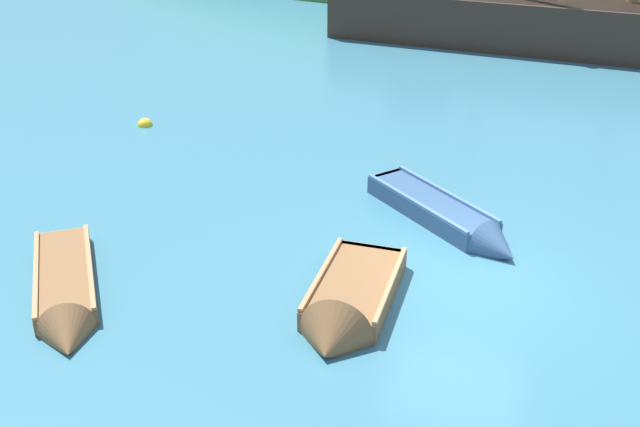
{
  "coord_description": "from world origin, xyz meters",
  "views": [
    {
      "loc": [
        0.85,
        -11.5,
        7.13
      ],
      "look_at": [
        -3.16,
        1.45,
        0.11
      ],
      "focal_mm": 42.22,
      "sensor_mm": 36.0,
      "label": 1
    }
  ],
  "objects_px": {
    "sailing_ship": "(539,27)",
    "rowboat_outer_right": "(66,297)",
    "rowboat_near_dock": "(347,308)",
    "rowboat_center": "(447,219)",
    "buoy_yellow": "(145,125)"
  },
  "relations": [
    {
      "from": "sailing_ship",
      "to": "rowboat_outer_right",
      "type": "distance_m",
      "value": 20.63
    },
    {
      "from": "rowboat_outer_right",
      "to": "rowboat_near_dock",
      "type": "distance_m",
      "value": 4.73
    },
    {
      "from": "sailing_ship",
      "to": "rowboat_near_dock",
      "type": "height_order",
      "value": "sailing_ship"
    },
    {
      "from": "sailing_ship",
      "to": "rowboat_outer_right",
      "type": "height_order",
      "value": "sailing_ship"
    },
    {
      "from": "rowboat_outer_right",
      "to": "rowboat_center",
      "type": "distance_m",
      "value": 7.33
    },
    {
      "from": "sailing_ship",
      "to": "rowboat_outer_right",
      "type": "relative_size",
      "value": 5.02
    },
    {
      "from": "rowboat_outer_right",
      "to": "buoy_yellow",
      "type": "xyz_separation_m",
      "value": [
        -2.84,
        7.85,
        -0.08
      ]
    },
    {
      "from": "sailing_ship",
      "to": "buoy_yellow",
      "type": "distance_m",
      "value": 15.09
    },
    {
      "from": "sailing_ship",
      "to": "rowboat_center",
      "type": "height_order",
      "value": "sailing_ship"
    },
    {
      "from": "rowboat_near_dock",
      "to": "rowboat_center",
      "type": "distance_m",
      "value": 3.74
    },
    {
      "from": "buoy_yellow",
      "to": "sailing_ship",
      "type": "bearing_deg",
      "value": 50.59
    },
    {
      "from": "rowboat_outer_right",
      "to": "rowboat_near_dock",
      "type": "relative_size",
      "value": 1.17
    },
    {
      "from": "sailing_ship",
      "to": "rowboat_near_dock",
      "type": "xyz_separation_m",
      "value": [
        -2.11,
        -18.47,
        -0.51
      ]
    },
    {
      "from": "sailing_ship",
      "to": "rowboat_near_dock",
      "type": "distance_m",
      "value": 18.6
    },
    {
      "from": "sailing_ship",
      "to": "buoy_yellow",
      "type": "height_order",
      "value": "sailing_ship"
    }
  ]
}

